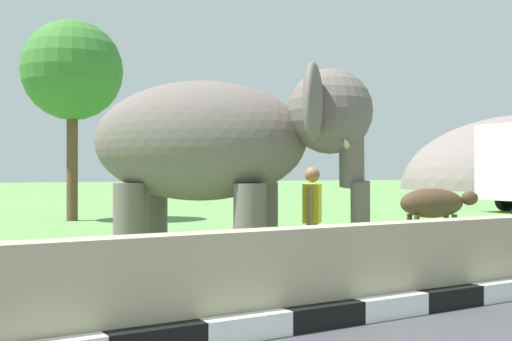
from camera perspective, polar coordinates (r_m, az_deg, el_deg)
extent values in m
cube|color=black|center=(5.69, -8.96, -14.92)|extent=(0.90, 0.20, 0.24)
cube|color=white|center=(6.07, -0.81, -13.98)|extent=(0.90, 0.20, 0.24)
cube|color=black|center=(6.56, 6.20, -12.95)|extent=(0.90, 0.20, 0.24)
cube|color=white|center=(7.12, 12.12, -11.92)|extent=(0.90, 0.20, 0.24)
cube|color=black|center=(7.75, 17.10, -10.96)|extent=(0.90, 0.20, 0.24)
cube|color=white|center=(8.43, 21.27, -10.08)|extent=(0.90, 0.20, 0.24)
cube|color=tan|center=(6.78, 5.34, -9.26)|extent=(28.00, 0.36, 1.00)
cylinder|color=#685D59|center=(9.29, 0.63, -5.49)|extent=(0.44, 0.44, 1.43)
cylinder|color=#685D59|center=(8.41, -0.55, -6.04)|extent=(0.44, 0.44, 1.43)
cylinder|color=#685D59|center=(9.76, -9.26, -5.23)|extent=(0.44, 0.44, 1.43)
cylinder|color=#685D59|center=(8.93, -11.33, -5.70)|extent=(0.44, 0.44, 1.43)
ellipsoid|color=#685D59|center=(9.03, -5.23, 2.68)|extent=(3.37, 3.27, 1.70)
sphere|color=#685D59|center=(8.70, 6.68, 5.31)|extent=(1.16, 1.16, 1.16)
ellipsoid|color=#D84C8C|center=(8.70, 8.60, 6.31)|extent=(0.70, 0.72, 0.44)
ellipsoid|color=#685D59|center=(9.50, 6.21, 5.15)|extent=(0.78, 0.83, 1.00)
ellipsoid|color=#685D59|center=(7.95, 5.15, 6.20)|extent=(0.78, 0.83, 1.00)
cylinder|color=#685D59|center=(8.65, 8.60, 1.70)|extent=(0.59, 0.60, 1.00)
cylinder|color=#685D59|center=(8.65, 9.37, -3.60)|extent=(0.43, 0.44, 0.83)
cone|color=beige|center=(8.94, 8.32, 2.28)|extent=(0.48, 0.51, 0.22)
cone|color=beige|center=(8.38, 8.10, 2.44)|extent=(0.48, 0.51, 0.22)
cylinder|color=navy|center=(9.70, 5.16, -7.06)|extent=(0.15, 0.15, 0.82)
cylinder|color=navy|center=(9.51, 5.00, -7.21)|extent=(0.15, 0.15, 0.82)
cube|color=yellow|center=(9.55, 5.08, -2.96)|extent=(0.45, 0.46, 0.58)
cylinder|color=#9E7251|center=(9.81, 5.29, -3.06)|extent=(0.16, 0.16, 0.53)
cylinder|color=#9E7251|center=(9.29, 4.86, -3.21)|extent=(0.16, 0.17, 0.53)
sphere|color=#9E7251|center=(9.54, 5.08, -0.38)|extent=(0.23, 0.23, 0.23)
cylinder|color=black|center=(28.24, 21.55, -2.38)|extent=(1.01, 0.35, 1.00)
cylinder|color=#473323|center=(15.04, 16.74, -4.95)|extent=(0.12, 0.12, 0.65)
cylinder|color=#473323|center=(14.73, 17.43, -5.05)|extent=(0.12, 0.12, 0.65)
cylinder|color=#473323|center=(14.62, 13.65, -5.09)|extent=(0.12, 0.12, 0.65)
cylinder|color=#473323|center=(14.30, 14.28, -5.20)|extent=(0.12, 0.12, 0.65)
ellipsoid|color=#473323|center=(14.63, 15.54, -2.84)|extent=(1.61, 1.04, 0.66)
ellipsoid|color=#473323|center=(15.08, 18.67, -2.38)|extent=(0.46, 0.37, 0.32)
cylinder|color=brown|center=(21.64, -16.21, 0.99)|extent=(0.36, 0.36, 4.05)
sphere|color=#38732F|center=(21.89, -16.20, 8.67)|extent=(3.29, 3.29, 3.29)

